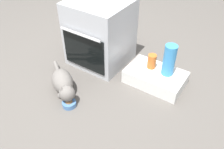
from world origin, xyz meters
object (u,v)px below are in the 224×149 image
object	(u,v)px
pantry_cabinet	(155,77)
food_bowl	(69,103)
cat	(63,83)
sauce_jar	(152,61)
water_bottle	(169,60)
oven	(100,33)

from	to	relation	value
pantry_cabinet	food_bowl	bearing A→B (deg)	-124.69
pantry_cabinet	food_bowl	xyz separation A→B (m)	(-0.48, -0.69, -0.04)
cat	pantry_cabinet	bearing A→B (deg)	77.31
sauce_jar	food_bowl	bearing A→B (deg)	-119.30
cat	water_bottle	xyz separation A→B (m)	(0.72, 0.62, 0.17)
oven	cat	bearing A→B (deg)	-87.66
water_bottle	cat	bearing A→B (deg)	-139.34
pantry_cabinet	cat	distance (m)	0.86
oven	cat	size ratio (longest dim) A/B	1.21
pantry_cabinet	food_bowl	size ratio (longest dim) A/B	4.54
pantry_cabinet	food_bowl	distance (m)	0.84
cat	sauce_jar	world-z (taller)	sauce_jar
cat	food_bowl	bearing A→B (deg)	-0.00
pantry_cabinet	cat	size ratio (longest dim) A/B	0.98
pantry_cabinet	water_bottle	xyz separation A→B (m)	(0.09, 0.03, 0.22)
food_bowl	cat	world-z (taller)	cat
oven	food_bowl	size ratio (longest dim) A/B	5.57
food_bowl	cat	size ratio (longest dim) A/B	0.22
pantry_cabinet	oven	bearing A→B (deg)	178.22
food_bowl	water_bottle	bearing A→B (deg)	51.77
cat	sauce_jar	xyz separation A→B (m)	(0.56, 0.62, 0.09)
water_bottle	sauce_jar	bearing A→B (deg)	179.06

